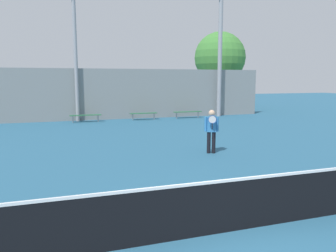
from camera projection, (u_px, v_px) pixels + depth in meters
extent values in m
plane|color=#285B7A|center=(222.00, 233.00, 6.02)|extent=(100.00, 100.00, 0.00)
cube|color=black|center=(223.00, 208.00, 5.95)|extent=(10.23, 0.03, 0.96)
cube|color=white|center=(224.00, 181.00, 5.88)|extent=(10.23, 0.04, 0.05)
cylinder|color=black|center=(209.00, 142.00, 12.45)|extent=(0.14, 0.14, 0.82)
cylinder|color=black|center=(214.00, 143.00, 12.44)|extent=(0.14, 0.14, 0.82)
cube|color=teal|center=(212.00, 124.00, 12.35)|extent=(0.39, 0.31, 0.57)
cylinder|color=teal|center=(206.00, 124.00, 12.36)|extent=(0.10, 0.10, 0.55)
cylinder|color=teal|center=(217.00, 124.00, 12.34)|extent=(0.10, 0.10, 0.55)
sphere|color=#DBAD89|center=(212.00, 113.00, 12.29)|extent=(0.24, 0.24, 0.24)
cylinder|color=black|center=(212.00, 126.00, 12.08)|extent=(0.03, 0.03, 0.22)
torus|color=#28519E|center=(212.00, 119.00, 12.04)|extent=(0.30, 0.13, 0.31)
cylinder|color=silver|center=(212.00, 119.00, 12.04)|extent=(0.25, 0.10, 0.27)
cube|color=#28663D|center=(188.00, 112.00, 23.77)|extent=(2.10, 0.40, 0.04)
cylinder|color=gray|center=(177.00, 115.00, 23.54)|extent=(0.06, 0.06, 0.44)
cylinder|color=gray|center=(198.00, 115.00, 24.06)|extent=(0.06, 0.06, 0.44)
cube|color=#28663D|center=(144.00, 113.00, 22.74)|extent=(1.90, 0.40, 0.04)
cylinder|color=gray|center=(133.00, 117.00, 22.54)|extent=(0.06, 0.06, 0.44)
cylinder|color=gray|center=(154.00, 116.00, 23.01)|extent=(0.06, 0.06, 0.44)
cube|color=#28663D|center=(85.00, 115.00, 21.52)|extent=(2.03, 0.40, 0.04)
cylinder|color=gray|center=(73.00, 119.00, 21.30)|extent=(0.06, 0.06, 0.44)
cylinder|color=gray|center=(98.00, 118.00, 21.80)|extent=(0.06, 0.06, 0.44)
cylinder|color=#939399|center=(76.00, 59.00, 21.45)|extent=(0.24, 0.24, 8.19)
cylinder|color=#939399|center=(220.00, 57.00, 24.48)|extent=(0.31, 0.31, 8.88)
cube|color=gray|center=(101.00, 94.00, 22.56)|extent=(24.55, 0.06, 3.52)
cylinder|color=brown|center=(219.00, 93.00, 31.49)|extent=(0.45, 0.45, 2.91)
sphere|color=#428438|center=(220.00, 58.00, 31.01)|extent=(4.81, 4.81, 4.81)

